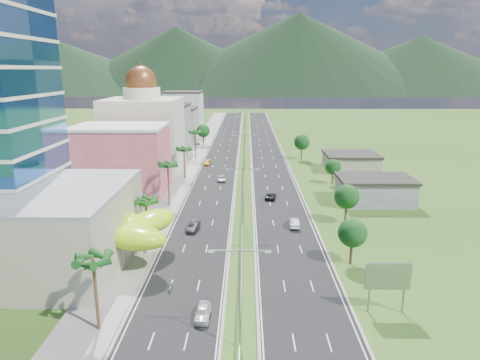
{
  "coord_description": "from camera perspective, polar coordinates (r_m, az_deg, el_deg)",
  "views": [
    {
      "loc": [
        0.61,
        -63.11,
        27.72
      ],
      "look_at": [
        -0.62,
        16.83,
        7.0
      ],
      "focal_mm": 32.0,
      "sensor_mm": 36.0,
      "label": 1
    }
  ],
  "objects": [
    {
      "name": "palm_tree_a",
      "position": [
        48.35,
        -18.99,
        -10.36
      ],
      "size": [
        3.6,
        3.6,
        9.1
      ],
      "color": "#47301C",
      "rests_on": "ground"
    },
    {
      "name": "car_silver_right",
      "position": [
        78.46,
        7.22,
        -5.62
      ],
      "size": [
        1.91,
        4.97,
        1.62
      ],
      "primitive_type": "imported",
      "rotation": [
        0.0,
        0.0,
        3.1
      ],
      "color": "#A4A5AB",
      "rests_on": "road_right"
    },
    {
      "name": "road_right",
      "position": [
        155.75,
        3.41,
        4.26
      ],
      "size": [
        11.0,
        260.0,
        0.04
      ],
      "primitive_type": "cube",
      "color": "black",
      "rests_on": "ground"
    },
    {
      "name": "road_left",
      "position": [
        155.81,
        -2.12,
        4.28
      ],
      "size": [
        11.0,
        260.0,
        0.04
      ],
      "primitive_type": "cube",
      "color": "black",
      "rests_on": "ground"
    },
    {
      "name": "leafy_tree_ra",
      "position": [
        64.34,
        14.77,
        -6.87
      ],
      "size": [
        4.2,
        4.2,
        6.9
      ],
      "color": "#47301C",
      "rests_on": "ground"
    },
    {
      "name": "leafy_tree_rd",
      "position": [
        136.05,
        8.24,
        5.01
      ],
      "size": [
        4.9,
        4.9,
        8.05
      ],
      "color": "#47301C",
      "rests_on": "ground"
    },
    {
      "name": "mall_podium",
      "position": [
        69.42,
        -27.35,
        -5.83
      ],
      "size": [
        30.0,
        24.0,
        11.0
      ],
      "primitive_type": "cube",
      "color": "#A49D87",
      "rests_on": "ground"
    },
    {
      "name": "streetlight_median_c",
      "position": [
        115.04,
        0.56,
        4.03
      ],
      "size": [
        6.04,
        0.25,
        11.0
      ],
      "color": "gray",
      "rests_on": "ground"
    },
    {
      "name": "leafy_tree_rc",
      "position": [
        107.86,
        12.3,
        1.69
      ],
      "size": [
        3.85,
        3.85,
        6.33
      ],
      "color": "#47301C",
      "rests_on": "ground"
    },
    {
      "name": "midrise_beige",
      "position": [
        168.74,
        -8.61,
        7.14
      ],
      "size": [
        16.0,
        15.0,
        13.0
      ],
      "primitive_type": "cube",
      "color": "#A49D87",
      "rests_on": "ground"
    },
    {
      "name": "shed_far",
      "position": [
        124.36,
        14.54,
        2.22
      ],
      "size": [
        14.0,
        12.0,
        4.4
      ],
      "primitive_type": "cube",
      "color": "#A49D87",
      "rests_on": "ground"
    },
    {
      "name": "ground",
      "position": [
        68.93,
        0.3,
        -9.18
      ],
      "size": [
        500.0,
        500.0,
        0.0
      ],
      "primitive_type": "plane",
      "color": "#2D5119",
      "rests_on": "ground"
    },
    {
      "name": "palm_tree_d",
      "position": [
        111.15,
        -7.48,
        3.95
      ],
      "size": [
        3.6,
        3.6,
        8.6
      ],
      "color": "#47301C",
      "rests_on": "ground"
    },
    {
      "name": "shed_near",
      "position": [
        95.65,
        17.49,
        -1.45
      ],
      "size": [
        15.0,
        10.0,
        5.0
      ],
      "primitive_type": "cube",
      "color": "gray",
      "rests_on": "ground"
    },
    {
      "name": "palm_tree_b",
      "position": [
        70.18,
        -12.45,
        -2.94
      ],
      "size": [
        3.6,
        3.6,
        8.1
      ],
      "color": "#47301C",
      "rests_on": "ground"
    },
    {
      "name": "car_dark_left",
      "position": [
        76.46,
        -6.24,
        -6.2
      ],
      "size": [
        2.17,
        4.61,
        1.46
      ],
      "primitive_type": "imported",
      "rotation": [
        0.0,
        0.0,
        -0.15
      ],
      "color": "black",
      "rests_on": "road_left"
    },
    {
      "name": "billboard",
      "position": [
        53.35,
        19.12,
        -12.23
      ],
      "size": [
        5.2,
        0.35,
        6.2
      ],
      "color": "gray",
      "rests_on": "ground"
    },
    {
      "name": "streetlight_median_a",
      "position": [
        43.5,
        -0.03,
        -14.29
      ],
      "size": [
        6.04,
        0.25,
        11.0
      ],
      "color": "gray",
      "rests_on": "ground"
    },
    {
      "name": "car_silver_mid_left",
      "position": [
        109.29,
        -2.48,
        0.2
      ],
      "size": [
        2.63,
        4.92,
        1.32
      ],
      "primitive_type": "imported",
      "rotation": [
        0.0,
        0.0,
        0.1
      ],
      "color": "#B7BAC0",
      "rests_on": "road_left"
    },
    {
      "name": "sidewalk_left",
      "position": [
        156.58,
        -5.61,
        4.29
      ],
      "size": [
        7.0,
        260.0,
        0.12
      ],
      "primitive_type": "cube",
      "color": "gray",
      "rests_on": "ground"
    },
    {
      "name": "lime_canopy",
      "position": [
        66.6,
        -17.31,
        -6.12
      ],
      "size": [
        18.0,
        15.0,
        7.4
      ],
      "color": "#B4E716",
      "rests_on": "ground"
    },
    {
      "name": "palm_tree_e",
      "position": [
        135.48,
        -5.99,
        6.21
      ],
      "size": [
        3.6,
        3.6,
        9.4
      ],
      "color": "#47301C",
      "rests_on": "ground"
    },
    {
      "name": "midrise_grey",
      "position": [
        147.08,
        -10.01,
        6.6
      ],
      "size": [
        16.0,
        15.0,
        16.0
      ],
      "primitive_type": "cube",
      "color": "gray",
      "rests_on": "ground"
    },
    {
      "name": "palm_tree_c",
      "position": [
        88.73,
        -9.61,
        1.81
      ],
      "size": [
        3.6,
        3.6,
        9.6
      ],
      "color": "#47301C",
      "rests_on": "ground"
    },
    {
      "name": "leafy_tree_rb",
      "position": [
        80.55,
        14.05,
        -2.17
      ],
      "size": [
        4.55,
        4.55,
        7.47
      ],
      "color": "#47301C",
      "rests_on": "ground"
    },
    {
      "name": "car_dark_far_right",
      "position": [
        94.46,
        4.12,
        -2.14
      ],
      "size": [
        2.87,
        4.91,
        1.28
      ],
      "primitive_type": "imported",
      "rotation": [
        0.0,
        0.0,
        2.97
      ],
      "color": "black",
      "rests_on": "road_right"
    },
    {
      "name": "midrise_white",
      "position": [
        191.05,
        -7.52,
        8.78
      ],
      "size": [
        16.0,
        15.0,
        18.0
      ],
      "primitive_type": "cube",
      "color": "silver",
      "rests_on": "ground"
    },
    {
      "name": "mountain_ridge",
      "position": [
        517.28,
        7.62,
        11.33
      ],
      "size": [
        860.0,
        140.0,
        90.0
      ],
      "primitive_type": null,
      "color": "black",
      "rests_on": "ground"
    },
    {
      "name": "domed_building",
      "position": [
        122.62,
        -12.7,
        6.51
      ],
      "size": [
        20.0,
        20.0,
        28.7
      ],
      "color": "beige",
      "rests_on": "ground"
    },
    {
      "name": "streetlight_median_e",
      "position": [
        204.19,
        0.71,
        8.63
      ],
      "size": [
        6.04,
        0.25,
        11.0
      ],
      "color": "gray",
      "rests_on": "ground"
    },
    {
      "name": "median_guardrail",
      "position": [
        137.79,
        0.61,
        3.19
      ],
      "size": [
        0.1,
        216.06,
        0.76
      ],
      "color": "gray",
      "rests_on": "ground"
    },
    {
      "name": "leafy_tree_lfar",
      "position": [
        160.46,
        -4.92,
        6.55
      ],
      "size": [
        4.9,
        4.9,
        8.05
      ],
      "color": "#47301C",
      "rests_on": "ground"
    },
    {
      "name": "car_yellow_far_left",
      "position": [
        128.48,
        -4.41,
        2.34
      ],
      "size": [
        2.06,
        4.51,
        1.28
      ],
      "primitive_type": "imported",
      "rotation": [
        0.0,
        0.0,
        -0.06
      ],
      "color": "orange",
      "rests_on": "road_left"
    },
    {
      "name": "pink_shophouse",
      "position": [
        101.36,
        -15.55,
        2.49
      ],
      "size": [
        20.0,
        15.0,
        15.0
      ],
      "primitive_type": "cube",
      "color": "#C14F62",
      "rests_on": "ground"
    },
    {
      "name": "motorcycle",
      "position": [
        57.45,
        -9.28,
        -13.74
      ],
      "size": [
        0.69,
        2.05,
        1.3
      ],
      "primitive_type": "imported",
      "rotation": [
        0.0,
        0.0,
        -0.04
      ],
      "color": "black",
      "rests_on": "road_left"
    },
    {
      "name": "streetlight_median_d",
      "position": [
        159.5,
        0.66,
        6.97
      ],
      "size": [
        6.04,
        0.25,
        11.0
      ],
      "color": "gray",
      "rests_on": "ground"
    },
    {
      "name": "streetlight_median_b",
      "position": [
        76.06,
        0.39,
        -1.48
      ],
      "size": [
        6.04,
        0.25,
        11.0
      ],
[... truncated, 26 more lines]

